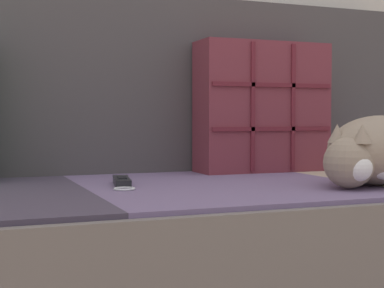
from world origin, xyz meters
name	(u,v)px	position (x,y,z in m)	size (l,w,h in m)	color
couch	(129,267)	(0.00, 0.12, 0.19)	(2.10, 0.87, 0.39)	#3D3838
sofa_backrest	(96,83)	(0.00, 0.48, 0.65)	(2.06, 0.14, 0.53)	#474242
throw_pillow_quilted	(262,107)	(0.48, 0.33, 0.58)	(0.40, 0.14, 0.39)	brown
sleeping_cat	(377,152)	(0.55, -0.10, 0.47)	(0.38, 0.32, 0.17)	gray
game_remote_far	(122,182)	(-0.02, 0.12, 0.40)	(0.08, 0.19, 0.02)	black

